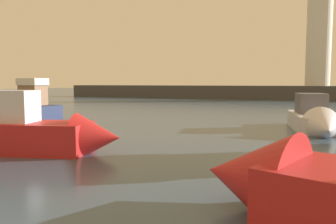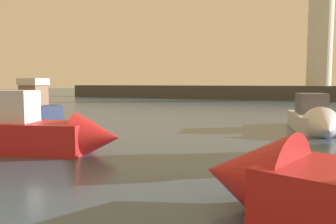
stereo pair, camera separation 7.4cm
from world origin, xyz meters
name	(u,v)px [view 1 (the left image)]	position (x,y,z in m)	size (l,w,h in m)	color
ground_plane	(238,114)	(0.00, 27.81, 0.00)	(220.00, 220.00, 0.00)	#384C60
breakwater	(265,92)	(0.00, 55.61, 1.11)	(72.57, 4.65, 2.22)	#423F3D
lighthouse	(319,31)	(7.78, 55.61, 10.72)	(3.63, 3.63, 17.94)	silver
motorboat_1	(315,120)	(5.64, 18.87, 0.66)	(2.96, 6.95, 2.58)	silver
motorboat_2	(41,133)	(-4.70, 9.15, 0.77)	(7.00, 3.39, 2.70)	#B21E1E
motorboat_3	(23,107)	(-14.99, 18.67, 0.90)	(6.71, 2.93, 3.39)	#1E284C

